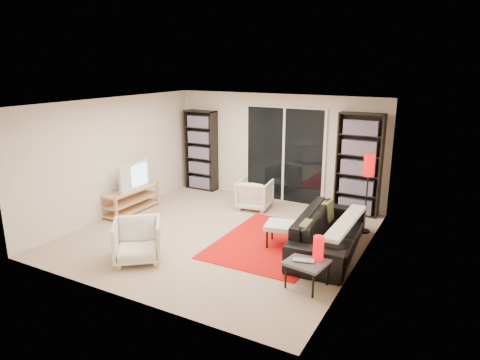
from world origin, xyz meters
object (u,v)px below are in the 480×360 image
at_px(tv_stand, 131,199).
at_px(side_table, 307,263).
at_px(bookshelf_right, 359,165).
at_px(armchair_back, 255,194).
at_px(ottoman, 284,227).
at_px(sofa, 329,232).
at_px(armchair_front, 137,241).
at_px(floor_lamp, 369,172).
at_px(bookshelf_left, 201,150).

height_order(tv_stand, side_table, tv_stand).
distance_m(bookshelf_right, armchair_back, 2.25).
bearing_deg(ottoman, sofa, 12.83).
relative_size(tv_stand, armchair_front, 1.85).
bearing_deg(tv_stand, armchair_back, 33.02).
bearing_deg(bookshelf_right, tv_stand, -153.11).
height_order(tv_stand, ottoman, tv_stand).
relative_size(bookshelf_right, floor_lamp, 1.41).
bearing_deg(armchair_back, side_table, 120.60).
distance_m(bookshelf_left, floor_lamp, 4.35).
bearing_deg(bookshelf_right, bookshelf_left, 180.00).
bearing_deg(side_table, ottoman, 126.27).
distance_m(bookshelf_left, ottoman, 3.92).
bearing_deg(armchair_front, tv_stand, 96.08).
height_order(bookshelf_left, bookshelf_right, bookshelf_right).
relative_size(bookshelf_left, tv_stand, 1.43).
xyz_separation_m(armchair_front, side_table, (2.65, 0.49, 0.02)).
relative_size(armchair_front, side_table, 1.21).
height_order(bookshelf_right, tv_stand, bookshelf_right).
height_order(bookshelf_left, tv_stand, bookshelf_left).
height_order(sofa, armchair_front, armchair_front).
bearing_deg(sofa, armchair_front, 120.34).
relative_size(sofa, armchair_back, 3.30).
distance_m(tv_stand, armchair_front, 2.44).
distance_m(armchair_back, ottoman, 2.02).
xyz_separation_m(bookshelf_right, sofa, (0.06, -2.07, -0.72)).
bearing_deg(armchair_back, ottoman, 122.45).
relative_size(ottoman, floor_lamp, 0.47).
distance_m(bookshelf_right, sofa, 2.19).
height_order(tv_stand, floor_lamp, floor_lamp).
xyz_separation_m(bookshelf_left, tv_stand, (-0.37, -2.14, -0.71)).
relative_size(armchair_back, side_table, 1.14).
relative_size(ottoman, side_table, 1.14).
relative_size(tv_stand, ottoman, 1.97).
bearing_deg(ottoman, side_table, -53.73).
distance_m(bookshelf_right, armchair_front, 4.66).
height_order(armchair_back, ottoman, armchair_back).
relative_size(armchair_back, ottoman, 1.00).
relative_size(bookshelf_right, tv_stand, 1.54).
relative_size(bookshelf_right, sofa, 0.92).
distance_m(ottoman, floor_lamp, 1.87).
distance_m(side_table, floor_lamp, 2.58).
bearing_deg(tv_stand, side_table, -15.92).
distance_m(tv_stand, floor_lamp, 4.84).
height_order(armchair_front, ottoman, armchair_front).
relative_size(bookshelf_left, armchair_front, 2.64).
height_order(armchair_back, side_table, armchair_back).
bearing_deg(floor_lamp, sofa, -106.43).
bearing_deg(floor_lamp, ottoman, -129.67).
height_order(bookshelf_right, side_table, bookshelf_right).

